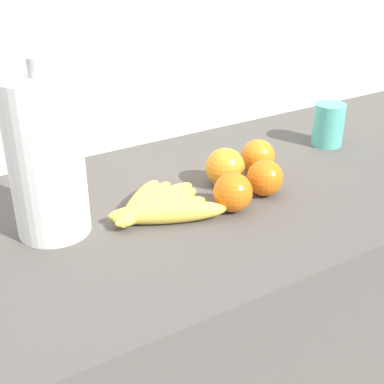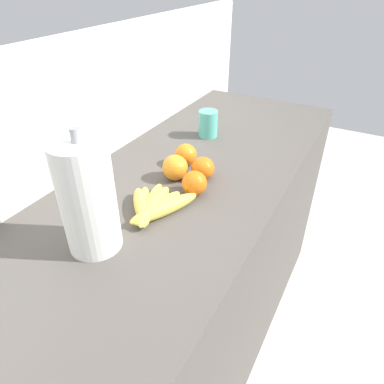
{
  "view_description": "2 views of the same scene",
  "coord_description": "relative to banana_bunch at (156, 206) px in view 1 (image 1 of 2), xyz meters",
  "views": [
    {
      "loc": [
        -0.5,
        -0.79,
        1.39
      ],
      "look_at": [
        -0.04,
        -0.04,
        0.94
      ],
      "focal_mm": 50.01,
      "sensor_mm": 36.0,
      "label": 1
    },
    {
      "loc": [
        -0.74,
        -0.48,
        1.48
      ],
      "look_at": [
        -0.01,
        -0.09,
        0.93
      ],
      "focal_mm": 32.92,
      "sensor_mm": 36.0,
      "label": 2
    }
  ],
  "objects": [
    {
      "name": "paper_towel_roll",
      "position": [
        -0.18,
        0.05,
        0.12
      ],
      "size": [
        0.13,
        0.13,
        0.3
      ],
      "color": "white",
      "rests_on": "counter"
    },
    {
      "name": "orange_front",
      "position": [
        0.28,
        0.05,
        0.02
      ],
      "size": [
        0.07,
        0.07,
        0.07
      ],
      "primitive_type": "sphere",
      "color": "orange",
      "rests_on": "counter"
    },
    {
      "name": "banana_bunch",
      "position": [
        0.0,
        0.0,
        0.0
      ],
      "size": [
        0.21,
        0.2,
        0.04
      ],
      "color": "#EACC4C",
      "rests_on": "counter"
    },
    {
      "name": "wall_back",
      "position": [
        0.11,
        0.36,
        -0.27
      ],
      "size": [
        2.3,
        0.06,
        1.3
      ],
      "primitive_type": "cube",
      "color": "silver",
      "rests_on": "ground"
    },
    {
      "name": "orange_back_right",
      "position": [
        0.22,
        -0.04,
        0.02
      ],
      "size": [
        0.07,
        0.07,
        0.07
      ],
      "primitive_type": "sphere",
      "color": "orange",
      "rests_on": "counter"
    },
    {
      "name": "mug",
      "position": [
        0.52,
        0.09,
        0.03
      ],
      "size": [
        0.07,
        0.07,
        0.1
      ],
      "primitive_type": "cylinder",
      "color": "#56BFAA",
      "rests_on": "counter"
    },
    {
      "name": "orange_center",
      "position": [
        0.13,
        -0.06,
        0.02
      ],
      "size": [
        0.07,
        0.07,
        0.07
      ],
      "primitive_type": "sphere",
      "color": "orange",
      "rests_on": "counter"
    },
    {
      "name": "counter",
      "position": [
        0.11,
        0.02,
        -0.47
      ],
      "size": [
        1.9,
        0.62,
        0.9
      ],
      "primitive_type": "cube",
      "color": "#514C47",
      "rests_on": "ground"
    },
    {
      "name": "orange_far_right",
      "position": [
        0.18,
        0.04,
        0.02
      ],
      "size": [
        0.08,
        0.08,
        0.08
      ],
      "primitive_type": "sphere",
      "color": "orange",
      "rests_on": "counter"
    }
  ]
}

